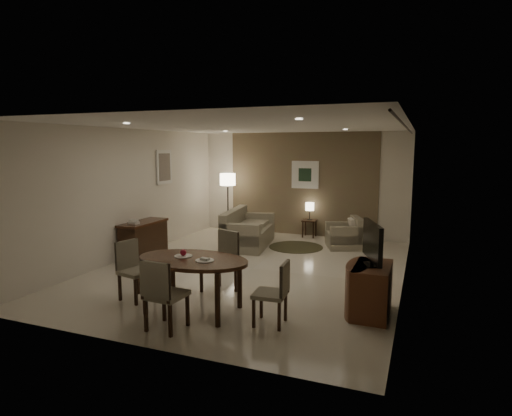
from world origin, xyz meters
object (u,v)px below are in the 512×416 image
at_px(dining_table, 193,285).
at_px(chair_right, 270,293).
at_px(console_desk, 144,239).
at_px(floor_lamp, 228,204).
at_px(chair_near, 166,294).
at_px(chair_left, 137,271).
at_px(side_table, 309,228).
at_px(armchair, 344,233).
at_px(sofa, 249,228).
at_px(tv_cabinet, 372,290).
at_px(chair_far, 218,262).

distance_m(dining_table, chair_right, 1.17).
relative_size(console_desk, floor_lamp, 0.74).
height_order(chair_near, chair_left, chair_near).
relative_size(dining_table, chair_near, 1.75).
bearing_deg(chair_left, side_table, -0.75).
bearing_deg(chair_right, side_table, -174.67).
height_order(dining_table, chair_right, chair_right).
height_order(chair_near, armchair, chair_near).
bearing_deg(side_table, console_desk, -130.57).
height_order(sofa, side_table, sofa).
bearing_deg(side_table, tv_cabinet, -66.08).
bearing_deg(floor_lamp, chair_near, -72.19).
height_order(console_desk, sofa, sofa).
distance_m(chair_far, sofa, 3.28).
height_order(chair_left, chair_right, chair_left).
height_order(chair_right, side_table, chair_right).
relative_size(chair_far, chair_left, 1.09).
bearing_deg(chair_near, sofa, -76.60).
bearing_deg(dining_table, chair_near, -91.38).
bearing_deg(tv_cabinet, chair_far, 178.70).
height_order(dining_table, chair_left, chair_left).
bearing_deg(chair_near, console_desk, -46.09).
distance_m(chair_near, floor_lamp, 6.15).
relative_size(chair_left, armchair, 1.12).
relative_size(console_desk, chair_near, 1.28).
height_order(tv_cabinet, chair_right, chair_right).
relative_size(chair_near, chair_left, 1.04).
distance_m(sofa, floor_lamp, 1.61).
relative_size(tv_cabinet, chair_right, 1.06).
xyz_separation_m(console_desk, side_table, (2.78, 3.25, -0.15)).
relative_size(tv_cabinet, chair_far, 0.92).
relative_size(chair_near, floor_lamp, 0.58).
relative_size(tv_cabinet, chair_near, 0.96).
distance_m(console_desk, chair_left, 2.66).
bearing_deg(side_table, dining_table, -92.72).
bearing_deg(chair_far, tv_cabinet, 20.19).
relative_size(dining_table, armchair, 2.04).
distance_m(chair_far, chair_left, 1.27).
bearing_deg(armchair, sofa, -95.06).
bearing_deg(floor_lamp, tv_cabinet, -45.80).
distance_m(tv_cabinet, side_table, 5.20).
bearing_deg(sofa, dining_table, -176.96).
xyz_separation_m(console_desk, tv_cabinet, (4.89, -1.50, -0.03)).
xyz_separation_m(dining_table, chair_far, (-0.03, 0.86, 0.11)).
distance_m(dining_table, side_table, 5.57).
relative_size(armchair, side_table, 1.78).
bearing_deg(dining_table, armchair, 74.37).
relative_size(tv_cabinet, floor_lamp, 0.56).
bearing_deg(tv_cabinet, side_table, 113.92).
bearing_deg(chair_near, dining_table, -87.72).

